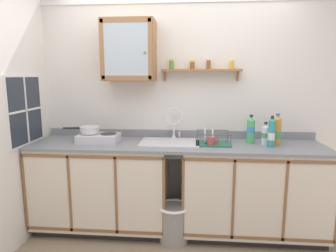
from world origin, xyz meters
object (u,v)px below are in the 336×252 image
object	(u,v)px
bottle_soda_green_3	(251,130)
wall_cabinet	(129,51)
bottle_detergent_teal_2	(271,133)
bottle_water_clear_0	(265,134)
trash_bin	(174,222)
hot_plate_stove	(99,138)
bottle_juice_amber_1	(277,131)
mug	(211,141)
sink	(170,144)
saucepan	(89,129)
bottle_opaque_white_4	(271,131)
dish_rack	(212,141)

from	to	relation	value
bottle_soda_green_3	wall_cabinet	distance (m)	1.49
bottle_detergent_teal_2	bottle_soda_green_3	world-z (taller)	bottle_detergent_teal_2
bottle_water_clear_0	trash_bin	world-z (taller)	bottle_water_clear_0
wall_cabinet	bottle_water_clear_0	bearing A→B (deg)	-5.28
hot_plate_stove	bottle_juice_amber_1	bearing A→B (deg)	0.57
bottle_water_clear_0	mug	size ratio (longest dim) A/B	1.91
sink	wall_cabinet	world-z (taller)	wall_cabinet
sink	saucepan	world-z (taller)	sink
sink	bottle_juice_amber_1	distance (m)	1.07
mug	saucepan	bearing A→B (deg)	176.67
bottle_juice_amber_1	mug	size ratio (longest dim) A/B	2.65
bottle_opaque_white_4	wall_cabinet	size ratio (longest dim) A/B	0.41
dish_rack	mug	size ratio (longest dim) A/B	2.88
bottle_detergent_teal_2	sink	bearing A→B (deg)	173.59
bottle_water_clear_0	bottle_soda_green_3	distance (m)	0.15
saucepan	bottle_water_clear_0	xyz separation A→B (m)	(1.80, 0.02, -0.02)
bottle_juice_amber_1	dish_rack	xyz separation A→B (m)	(-0.63, -0.02, -0.11)
sink	bottle_juice_amber_1	size ratio (longest dim) A/B	1.90
bottle_water_clear_0	trash_bin	bearing A→B (deg)	-164.03
hot_plate_stove	wall_cabinet	size ratio (longest dim) A/B	0.66
dish_rack	mug	xyz separation A→B (m)	(-0.01, -0.06, 0.01)
bottle_soda_green_3	mug	xyz separation A→B (m)	(-0.40, -0.14, -0.09)
hot_plate_stove	wall_cabinet	bearing A→B (deg)	29.00
bottle_soda_green_3	dish_rack	distance (m)	0.42
saucepan	dish_rack	world-z (taller)	dish_rack
saucepan	mug	world-z (taller)	saucepan
hot_plate_stove	mug	bearing A→B (deg)	-2.68
sink	saucepan	size ratio (longest dim) A/B	1.59
hot_plate_stove	bottle_opaque_white_4	distance (m)	1.78
hot_plate_stove	bottle_detergent_teal_2	world-z (taller)	bottle_detergent_teal_2
saucepan	dish_rack	distance (m)	1.27
trash_bin	sink	bearing A→B (deg)	102.66
wall_cabinet	trash_bin	bearing A→B (deg)	-37.84
saucepan	wall_cabinet	bearing A→B (deg)	20.13
mug	trash_bin	world-z (taller)	mug
trash_bin	bottle_juice_amber_1	bearing A→B (deg)	13.23
dish_rack	bottle_opaque_white_4	bearing A→B (deg)	10.51
hot_plate_stove	trash_bin	distance (m)	1.14
wall_cabinet	dish_rack	bearing A→B (deg)	-10.85
bottle_water_clear_0	wall_cabinet	xyz separation A→B (m)	(-1.39, 0.13, 0.83)
hot_plate_stove	saucepan	xyz separation A→B (m)	(-0.10, 0.02, 0.08)
sink	bottle_detergent_teal_2	xyz separation A→B (m)	(0.98, -0.11, 0.15)
sink	bottle_detergent_teal_2	world-z (taller)	sink
bottle_water_clear_0	bottle_soda_green_3	size ratio (longest dim) A/B	0.78
sink	dish_rack	distance (m)	0.43
sink	hot_plate_stove	size ratio (longest dim) A/B	1.46
hot_plate_stove	bottle_soda_green_3	bearing A→B (deg)	3.05
dish_rack	hot_plate_stove	bearing A→B (deg)	-179.87
sink	bottle_juice_amber_1	xyz separation A→B (m)	(1.06, -0.02, 0.15)
bottle_opaque_white_4	mug	xyz separation A→B (m)	(-0.62, -0.17, -0.08)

